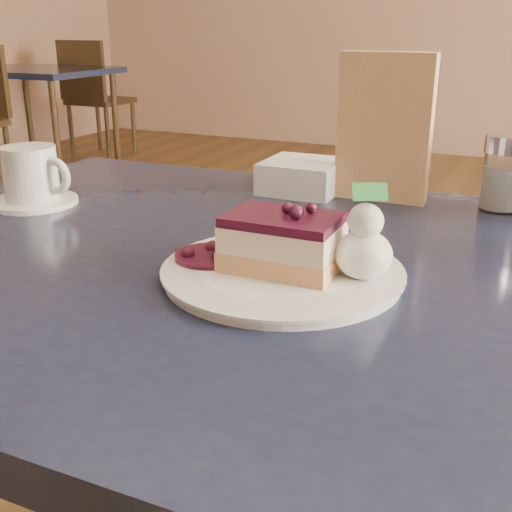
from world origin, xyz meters
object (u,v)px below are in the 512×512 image
at_px(main_table, 297,325).
at_px(dessert_plate, 282,273).
at_px(cheesecake_slice, 283,242).
at_px(bg_table_far_left, 46,163).
at_px(coffee_set, 33,179).

height_order(main_table, dessert_plate, dessert_plate).
bearing_deg(main_table, cheesecake_slice, -90.00).
bearing_deg(main_table, bg_table_far_left, 136.33).
bearing_deg(dessert_plate, coffee_set, 165.46).
height_order(dessert_plate, cheesecake_slice, cheesecake_slice).
bearing_deg(dessert_plate, cheesecake_slice, 0.00).
xyz_separation_m(main_table, cheesecake_slice, (0.00, -0.05, 0.12)).
distance_m(dessert_plate, coffee_set, 0.49).
bearing_deg(cheesecake_slice, coffee_set, 164.88).
bearing_deg(coffee_set, cheesecake_slice, -14.54).
height_order(cheesecake_slice, bg_table_far_left, cheesecake_slice).
bearing_deg(coffee_set, bg_table_far_left, 132.88).
height_order(main_table, cheesecake_slice, cheesecake_slice).
xyz_separation_m(main_table, dessert_plate, (0.00, -0.05, 0.09)).
xyz_separation_m(main_table, bg_table_far_left, (-3.08, 2.89, -0.63)).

